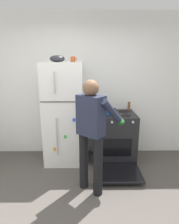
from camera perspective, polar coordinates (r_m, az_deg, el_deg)
The scene contains 8 objects.
kitchen_wall_back at distance 3.73m, azimuth -0.92°, elevation 7.67°, with size 6.00×0.10×2.70m, color white.
refrigerator at distance 3.47m, azimuth -7.68°, elevation -0.50°, with size 0.68×0.72×1.81m.
stove_range at distance 3.61m, azimuth 7.36°, elevation -7.60°, with size 0.76×1.22×0.91m.
person_cook at distance 2.57m, azimuth 0.94°, elevation -4.57°, with size 0.69×0.73×1.60m.
red_pot at distance 3.40m, azimuth 5.05°, elevation 0.35°, with size 0.33×0.23×0.11m.
coffee_mug at distance 3.39m, azimuth -4.96°, elevation 15.48°, with size 0.11×0.08×0.10m.
pepper_mill at distance 3.71m, azimuth 11.78°, elevation 1.72°, with size 0.05×0.05×0.17m, color brown.
mixing_bowl at distance 3.37m, azimuth -9.66°, elevation 15.51°, with size 0.26×0.26×0.12m, color black.
Camera 1 is at (0.02, -1.76, 1.81)m, focal length 30.44 mm.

